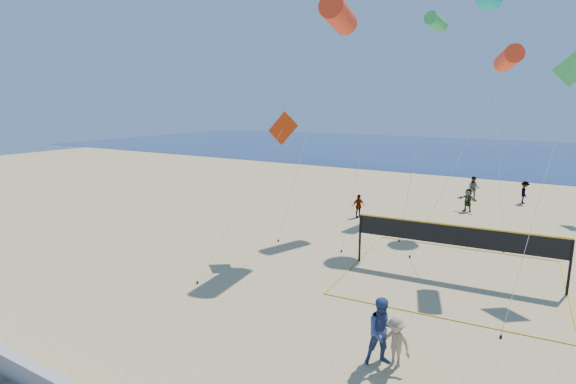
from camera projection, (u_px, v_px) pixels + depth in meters
The scene contains 13 objects.
ocean at pixel (513, 154), 63.31m from camera, with size 140.00×50.00×0.03m, color navy.
bystander_a at pixel (383, 331), 12.36m from camera, with size 0.94×0.73×1.93m, color navy.
bystander_b at pixel (396, 342), 12.25m from camera, with size 0.95×0.54×1.46m, color tan.
far_person_0 at pixel (358, 206), 28.30m from camera, with size 0.86×0.36×1.47m, color gray.
far_person_1 at pixel (468, 200), 29.83m from camera, with size 1.43×0.45×1.54m, color gray.
far_person_3 at pixel (474, 188), 33.39m from camera, with size 0.85×0.66×1.74m, color gray.
far_person_4 at pixel (524, 192), 32.12m from camera, with size 1.05×0.60×1.62m, color gray.
volleyball_net at pixel (455, 242), 18.49m from camera, with size 8.91×8.77×2.23m.
kite_0 at pixel (339, 15), 21.10m from camera, with size 3.42×2.95×11.96m.
kite_2 at pixel (508, 59), 18.74m from camera, with size 4.02×2.36×9.47m.
kite_3 at pixel (279, 135), 21.03m from camera, with size 1.66×5.71×6.77m.
kite_4 at pixel (573, 78), 17.39m from camera, with size 2.11×7.34×9.39m.
kite_8 at pixel (436, 22), 29.01m from camera, with size 1.14×7.18×12.83m.
Camera 1 is at (5.12, -8.50, 7.17)m, focal length 28.00 mm.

